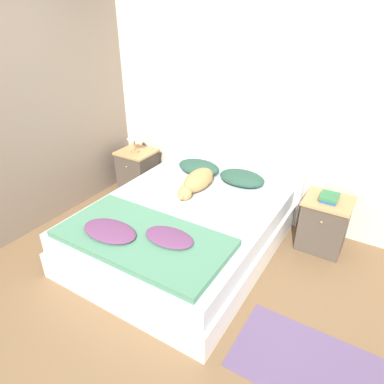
{
  "coord_description": "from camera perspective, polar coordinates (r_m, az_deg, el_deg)",
  "views": [
    {
      "loc": [
        1.7,
        -1.35,
        2.23
      ],
      "look_at": [
        0.12,
        1.22,
        0.57
      ],
      "focal_mm": 32.0,
      "sensor_mm": 36.0,
      "label": 1
    }
  ],
  "objects": [
    {
      "name": "pillow_left",
      "position": [
        4.04,
        1.15,
        4.16
      ],
      "size": [
        0.52,
        0.33,
        0.15
      ],
      "color": "#284C3D",
      "rests_on": "bed"
    },
    {
      "name": "wall_side_left",
      "position": [
        4.12,
        -21.66,
        13.46
      ],
      "size": [
        0.06,
        3.1,
        2.55
      ],
      "color": "gray",
      "rests_on": "ground_plane"
    },
    {
      "name": "nightstand_left",
      "position": [
        4.64,
        -9.01,
        3.57
      ],
      "size": [
        0.45,
        0.43,
        0.56
      ],
      "color": "#4C4238",
      "rests_on": "ground_plane"
    },
    {
      "name": "wall_back",
      "position": [
        3.99,
        5.54,
        14.83
      ],
      "size": [
        9.0,
        0.06,
        2.55
      ],
      "color": "beige",
      "rests_on": "ground_plane"
    },
    {
      "name": "headboard",
      "position": [
        4.1,
        6.17,
        4.86
      ],
      "size": [
        1.79,
        0.06,
        1.11
      ],
      "color": "white",
      "rests_on": "ground_plane"
    },
    {
      "name": "rug",
      "position": [
        2.82,
        19.47,
        -25.72
      ],
      "size": [
        1.1,
        0.65,
        0.0
      ],
      "color": "#604C75",
      "rests_on": "ground_plane"
    },
    {
      "name": "bed",
      "position": [
        3.47,
        -1.78,
        -6.31
      ],
      "size": [
        1.71,
        2.05,
        0.47
      ],
      "color": "white",
      "rests_on": "ground_plane"
    },
    {
      "name": "table_lamp",
      "position": [
        4.44,
        -9.69,
        9.36
      ],
      "size": [
        0.18,
        0.18,
        0.31
      ],
      "color": "#9E7A4C",
      "rests_on": "nightstand_left"
    },
    {
      "name": "pillow_right",
      "position": [
        3.82,
        8.31,
        2.32
      ],
      "size": [
        0.52,
        0.33,
        0.15
      ],
      "color": "#284C3D",
      "rests_on": "bed"
    },
    {
      "name": "quilt",
      "position": [
        2.93,
        -8.5,
        -7.47
      ],
      "size": [
        1.47,
        0.76,
        0.1
      ],
      "color": "#4C8466",
      "rests_on": "bed"
    },
    {
      "name": "dog",
      "position": [
        3.65,
        0.85,
        1.76
      ],
      "size": [
        0.24,
        0.69,
        0.21
      ],
      "color": "tan",
      "rests_on": "bed"
    },
    {
      "name": "ground_plane",
      "position": [
        3.11,
        -14.53,
        -18.15
      ],
      "size": [
        16.0,
        16.0,
        0.0
      ],
      "primitive_type": "plane",
      "color": "brown"
    },
    {
      "name": "book_stack",
      "position": [
        3.58,
        21.96,
        -0.84
      ],
      "size": [
        0.17,
        0.22,
        0.05
      ],
      "color": "#285689",
      "rests_on": "nightstand_right"
    },
    {
      "name": "nightstand_right",
      "position": [
        3.73,
        21.12,
        -4.92
      ],
      "size": [
        0.45,
        0.43,
        0.56
      ],
      "color": "#4C4238",
      "rests_on": "ground_plane"
    }
  ]
}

